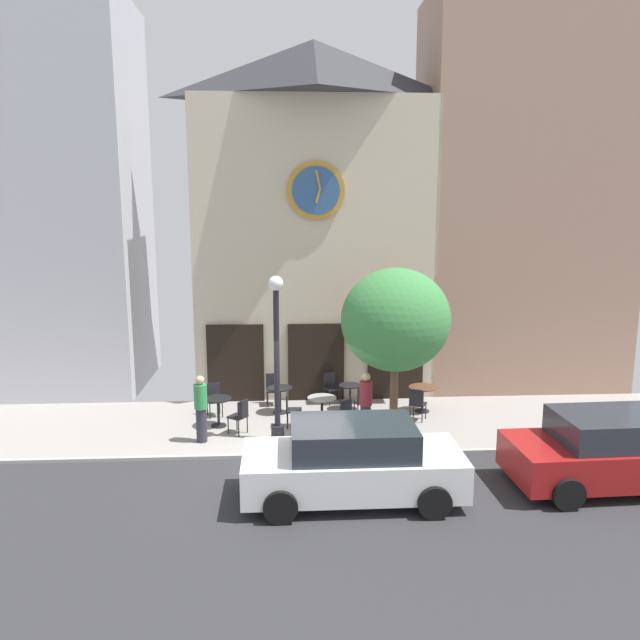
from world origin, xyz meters
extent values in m
cube|color=gray|center=(0.00, 2.13, -0.03)|extent=(26.16, 4.27, 0.05)
cube|color=#2D2D30|center=(0.00, -3.42, -0.03)|extent=(26.16, 6.83, 0.05)
cube|color=#A8A5A0|center=(0.00, 0.02, 0.04)|extent=(26.16, 0.12, 0.08)
cube|color=beige|center=(0.61, 5.46, 4.37)|extent=(7.07, 2.39, 8.73)
pyramid|color=#2D2D33|center=(0.61, 5.46, 9.55)|extent=(6.36, 3.35, 1.64)
cylinder|color=#B7842D|center=(0.61, 4.21, 6.10)|extent=(1.62, 0.10, 1.62)
cylinder|color=#2D5184|center=(0.61, 4.15, 6.10)|extent=(1.33, 0.04, 1.33)
cube|color=#B7842D|center=(0.66, 4.11, 5.92)|extent=(0.15, 0.03, 0.37)
cube|color=#B7842D|center=(0.67, 4.11, 6.38)|extent=(0.18, 0.03, 0.57)
cube|color=black|center=(-1.75, 4.23, 1.15)|extent=(1.65, 0.10, 2.30)
cube|color=black|center=(0.61, 4.23, 1.15)|extent=(1.65, 0.10, 2.30)
cube|color=black|center=(2.96, 4.23, 1.15)|extent=(1.65, 0.10, 2.30)
cube|color=#B23333|center=(2.59, 3.92, 2.45)|extent=(2.26, 0.90, 0.12)
cube|color=#B2B2BC|center=(-7.42, 6.40, 5.86)|extent=(5.26, 4.27, 11.72)
cube|color=#9E7A66|center=(7.18, 5.98, 5.93)|extent=(6.26, 3.43, 11.86)
cylinder|color=black|center=(-0.50, 1.12, 0.18)|extent=(0.32, 0.32, 0.36)
cylinder|color=black|center=(-0.50, 1.12, 1.85)|extent=(0.14, 0.14, 3.71)
sphere|color=white|center=(-0.50, 1.12, 3.89)|extent=(0.36, 0.36, 0.36)
cylinder|color=brown|center=(2.33, 0.86, 1.06)|extent=(0.20, 0.20, 2.12)
ellipsoid|color=#3D8442|center=(2.33, 0.86, 3.03)|extent=(2.61, 2.35, 2.48)
cylinder|color=black|center=(-2.05, 2.13, 0.38)|extent=(0.07, 0.07, 0.75)
cylinder|color=black|center=(-2.05, 2.13, 0.01)|extent=(0.40, 0.40, 0.03)
cylinder|color=black|center=(-2.05, 2.13, 0.75)|extent=(0.71, 0.71, 0.03)
cylinder|color=black|center=(-0.45, 3.10, 0.36)|extent=(0.07, 0.07, 0.72)
cylinder|color=black|center=(-0.45, 3.10, 0.01)|extent=(0.40, 0.40, 0.03)
cylinder|color=black|center=(-0.45, 3.10, 0.72)|extent=(0.70, 0.70, 0.03)
cylinder|color=black|center=(0.66, 2.13, 0.36)|extent=(0.07, 0.07, 0.72)
cylinder|color=black|center=(0.66, 2.13, 0.01)|extent=(0.40, 0.40, 0.03)
cylinder|color=gray|center=(0.66, 2.13, 0.72)|extent=(0.76, 0.76, 0.03)
cylinder|color=black|center=(1.52, 3.26, 0.36)|extent=(0.07, 0.07, 0.71)
cylinder|color=black|center=(1.52, 3.26, 0.01)|extent=(0.40, 0.40, 0.03)
cylinder|color=black|center=(1.52, 3.26, 0.71)|extent=(0.63, 0.63, 0.03)
cylinder|color=black|center=(3.53, 2.98, 0.35)|extent=(0.07, 0.07, 0.71)
cylinder|color=black|center=(3.53, 2.98, 0.01)|extent=(0.40, 0.40, 0.03)
cylinder|color=brown|center=(3.53, 2.98, 0.71)|extent=(0.79, 0.79, 0.03)
cube|color=black|center=(-0.65, 3.78, 0.45)|extent=(0.44, 0.44, 0.04)
cube|color=black|center=(-0.67, 3.96, 0.68)|extent=(0.38, 0.08, 0.45)
cylinder|color=black|center=(-0.81, 3.59, 0.23)|extent=(0.03, 0.03, 0.45)
cylinder|color=black|center=(-0.47, 3.63, 0.23)|extent=(0.03, 0.03, 0.45)
cylinder|color=black|center=(-0.84, 3.93, 0.23)|extent=(0.03, 0.03, 0.45)
cylinder|color=black|center=(-0.50, 3.96, 0.23)|extent=(0.03, 0.03, 0.45)
cube|color=black|center=(1.78, 2.58, 0.45)|extent=(0.46, 0.46, 0.04)
cube|color=black|center=(1.81, 2.40, 0.68)|extent=(0.38, 0.11, 0.45)
cylinder|color=black|center=(1.92, 2.78, 0.23)|extent=(0.03, 0.03, 0.45)
cylinder|color=black|center=(1.58, 2.72, 0.23)|extent=(0.03, 0.03, 0.45)
cylinder|color=black|center=(1.98, 2.44, 0.23)|extent=(0.03, 0.03, 0.45)
cylinder|color=black|center=(1.64, 2.38, 0.23)|extent=(0.03, 0.03, 0.45)
cube|color=black|center=(1.11, 1.48, 0.45)|extent=(0.56, 0.56, 0.04)
cube|color=black|center=(1.22, 1.34, 0.68)|extent=(0.32, 0.27, 0.45)
cylinder|color=black|center=(1.13, 1.72, 0.23)|extent=(0.03, 0.03, 0.45)
cylinder|color=black|center=(0.87, 1.51, 0.23)|extent=(0.03, 0.03, 0.45)
cylinder|color=black|center=(1.34, 1.46, 0.23)|extent=(0.03, 0.03, 0.45)
cylinder|color=black|center=(1.08, 1.25, 0.23)|extent=(0.03, 0.03, 0.45)
cube|color=black|center=(-1.51, 1.57, 0.45)|extent=(0.56, 0.56, 0.04)
cube|color=black|center=(-1.36, 1.46, 0.68)|extent=(0.25, 0.33, 0.45)
cylinder|color=black|center=(-1.55, 1.80, 0.23)|extent=(0.03, 0.03, 0.45)
cylinder|color=black|center=(-1.75, 1.53, 0.23)|extent=(0.03, 0.03, 0.45)
cylinder|color=black|center=(-1.27, 1.61, 0.23)|extent=(0.03, 0.03, 0.45)
cylinder|color=black|center=(-1.47, 1.33, 0.23)|extent=(0.03, 0.03, 0.45)
cube|color=black|center=(-0.08, 1.97, 0.45)|extent=(0.42, 0.42, 0.04)
cube|color=black|center=(-0.26, 1.98, 0.68)|extent=(0.06, 0.38, 0.45)
cylinder|color=black|center=(0.08, 1.80, 0.23)|extent=(0.03, 0.03, 0.45)
cylinder|color=black|center=(0.10, 2.14, 0.23)|extent=(0.03, 0.03, 0.45)
cylinder|color=black|center=(-0.26, 1.81, 0.23)|extent=(0.03, 0.03, 0.45)
cylinder|color=black|center=(-0.24, 2.15, 0.23)|extent=(0.03, 0.03, 0.45)
cube|color=black|center=(3.26, 2.31, 0.45)|extent=(0.54, 0.54, 0.04)
cube|color=black|center=(3.17, 2.15, 0.68)|extent=(0.35, 0.22, 0.45)
cylinder|color=black|center=(3.49, 2.38, 0.23)|extent=(0.03, 0.03, 0.45)
cylinder|color=black|center=(3.19, 2.54, 0.23)|extent=(0.03, 0.03, 0.45)
cylinder|color=black|center=(3.32, 2.08, 0.23)|extent=(0.03, 0.03, 0.45)
cylinder|color=black|center=(3.03, 2.24, 0.23)|extent=(0.03, 0.03, 0.45)
cube|color=black|center=(-2.23, 2.90, 0.45)|extent=(0.51, 0.51, 0.04)
cube|color=black|center=(-2.29, 3.07, 0.68)|extent=(0.37, 0.16, 0.45)
cylinder|color=black|center=(-2.34, 2.68, 0.23)|extent=(0.03, 0.03, 0.45)
cylinder|color=black|center=(-2.02, 2.79, 0.23)|extent=(0.03, 0.03, 0.45)
cylinder|color=black|center=(-2.45, 3.01, 0.23)|extent=(0.03, 0.03, 0.45)
cylinder|color=black|center=(-2.12, 3.11, 0.23)|extent=(0.03, 0.03, 0.45)
cube|color=black|center=(1.06, 3.86, 0.45)|extent=(0.53, 0.53, 0.04)
cube|color=black|center=(0.99, 4.02, 0.68)|extent=(0.36, 0.19, 0.45)
cylinder|color=black|center=(0.98, 3.63, 0.23)|extent=(0.03, 0.03, 0.45)
cylinder|color=black|center=(1.29, 3.77, 0.23)|extent=(0.03, 0.03, 0.45)
cylinder|color=black|center=(0.84, 3.94, 0.23)|extent=(0.03, 0.03, 0.45)
cylinder|color=black|center=(1.15, 4.08, 0.23)|extent=(0.03, 0.03, 0.45)
cylinder|color=#2D2D38|center=(-2.35, 1.08, 0.42)|extent=(0.36, 0.36, 0.85)
cylinder|color=#338C4C|center=(-2.35, 1.08, 1.15)|extent=(0.45, 0.45, 0.60)
sphere|color=tan|center=(-2.35, 1.08, 1.56)|extent=(0.22, 0.22, 0.22)
cylinder|color=#2D2D38|center=(1.68, 1.12, 0.42)|extent=(0.28, 0.28, 0.85)
cylinder|color=maroon|center=(1.68, 1.12, 1.15)|extent=(0.34, 0.34, 0.60)
sphere|color=tan|center=(1.68, 1.12, 1.56)|extent=(0.22, 0.22, 0.22)
cube|color=white|center=(1.02, -2.08, 0.60)|extent=(4.31, 1.83, 0.75)
cube|color=#262B33|center=(1.02, -2.08, 1.25)|extent=(2.42, 1.60, 0.60)
cylinder|color=black|center=(2.44, -2.97, 0.32)|extent=(0.64, 0.22, 0.64)
cylinder|color=black|center=(2.43, -1.17, 0.32)|extent=(0.64, 0.22, 0.64)
cylinder|color=black|center=(-0.40, -2.99, 0.32)|extent=(0.64, 0.22, 0.64)
cylinder|color=black|center=(-0.41, -1.19, 0.32)|extent=(0.64, 0.22, 0.64)
cube|color=maroon|center=(6.44, -1.83, 0.60)|extent=(4.36, 1.96, 0.75)
cube|color=#262B33|center=(6.44, -1.83, 1.25)|extent=(2.47, 1.67, 0.60)
cylinder|color=black|center=(5.06, -2.78, 0.32)|extent=(0.65, 0.24, 0.64)
cylinder|color=black|center=(4.99, -0.98, 0.32)|extent=(0.65, 0.24, 0.64)
camera|label=1|loc=(-0.26, -13.49, 5.76)|focal=34.92mm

